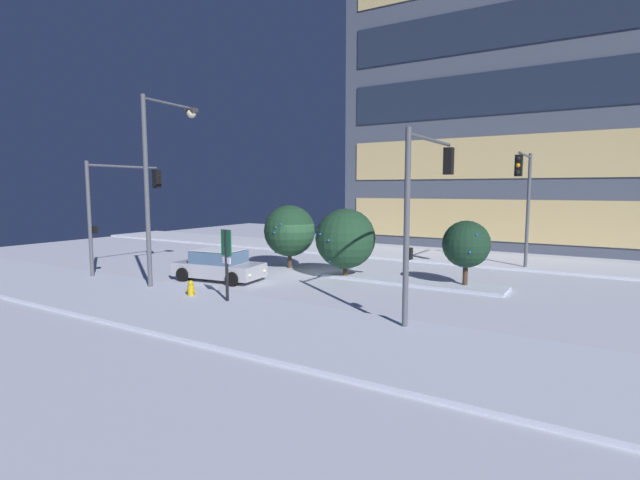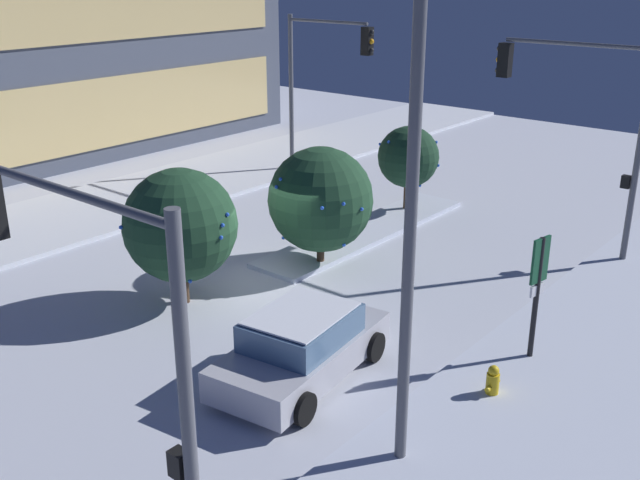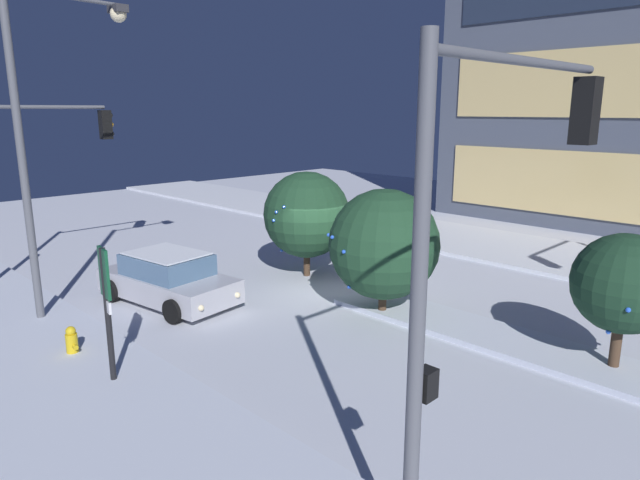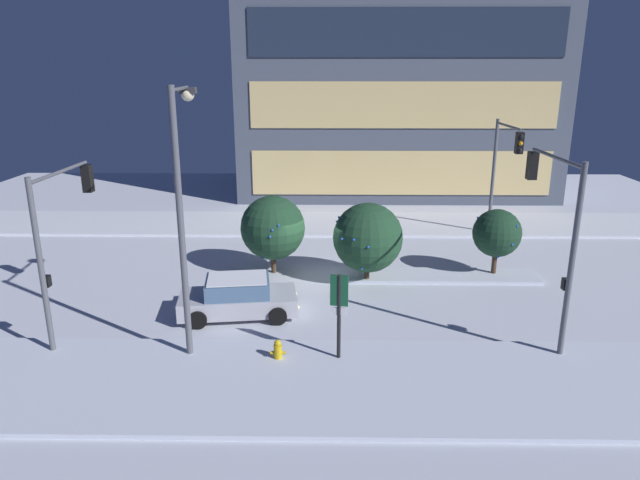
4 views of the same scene
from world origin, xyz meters
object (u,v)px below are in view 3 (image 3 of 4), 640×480
Objects in this scene: traffic_light_corner_near_left at (38,157)px; fire_hydrant at (72,343)px; decorated_tree_right_of_median at (307,215)px; street_lamp_arched at (51,112)px; decorated_tree_median at (384,244)px; decorated_tree_left_of_median at (624,284)px; traffic_light_corner_near_right at (501,206)px; car_near at (168,279)px; parking_info_sign at (106,299)px.

fire_hydrant is (7.28, -2.18, -3.60)m from traffic_light_corner_near_left.
traffic_light_corner_near_left is 1.64× the size of decorated_tree_right_of_median.
traffic_light_corner_near_left reaches higher than fire_hydrant.
street_lamp_arched is 5.93m from fire_hydrant.
decorated_tree_median is 5.70m from decorated_tree_left_of_median.
traffic_light_corner_near_left reaches higher than decorated_tree_right_of_median.
decorated_tree_median is at bearing 49.20° from traffic_light_corner_near_right.
car_near is 1.58× the size of parking_info_sign.
parking_info_sign reaches higher than fire_hydrant.
decorated_tree_right_of_median reaches higher than parking_info_sign.
decorated_tree_median is at bearing -1.00° from parking_info_sign.
traffic_light_corner_near_right is 11.71m from decorated_tree_right_of_median.
street_lamp_arched is 6.06m from parking_info_sign.
street_lamp_arched is 2.42× the size of decorated_tree_median.
car_near is 11.56m from decorated_tree_left_of_median.
decorated_tree_left_of_median is at bearing 0.48° from traffic_light_corner_near_right.
fire_hydrant is 7.93m from decorated_tree_median.
decorated_tree_left_of_median reaches higher than fire_hydrant.
decorated_tree_left_of_median is at bearing -65.25° from street_lamp_arched.
traffic_light_corner_near_right is 1.81× the size of decorated_tree_median.
traffic_light_corner_near_left is 7.63× the size of fire_hydrant.
parking_info_sign is (-7.02, -2.09, -2.44)m from traffic_light_corner_near_right.
decorated_tree_median is at bearing -64.99° from traffic_light_corner_near_left.
decorated_tree_left_of_median is (5.64, 0.79, -0.01)m from decorated_tree_median.
decorated_tree_left_of_median is (6.97, 7.79, 0.12)m from parking_info_sign.
traffic_light_corner_near_right reaches higher than decorated_tree_median.
fire_hydrant is at bearing 103.61° from traffic_light_corner_near_right.
traffic_light_corner_near_right is 9.97m from fire_hydrant.
decorated_tree_right_of_median is (0.86, 4.70, 1.37)m from car_near.
parking_info_sign is 0.95× the size of decorated_tree_left_of_median.
traffic_light_corner_near_left reaches higher than parking_info_sign.
decorated_tree_median reaches higher than fire_hydrant.
decorated_tree_median is (6.11, 5.93, -3.44)m from street_lamp_arched.
street_lamp_arched is 9.19m from decorated_tree_median.
fire_hydrant is 0.25× the size of decorated_tree_left_of_median.
traffic_light_corner_near_left is 11.75m from decorated_tree_median.
street_lamp_arched is at bearing -105.89° from decorated_tree_right_of_median.
traffic_light_corner_near_left reaches higher than car_near.
traffic_light_corner_near_right is (10.67, -1.31, 3.57)m from car_near.
traffic_light_corner_near_left is at bearing -154.99° from decorated_tree_median.
decorated_tree_right_of_median reaches higher than decorated_tree_left_of_median.
decorated_tree_right_of_median is (-0.90, 8.16, 1.72)m from fire_hydrant.
fire_hydrant is at bearing -114.47° from decorated_tree_median.
decorated_tree_right_of_median is (2.00, 7.03, -3.33)m from street_lamp_arched.
car_near is 0.73× the size of traffic_light_corner_near_right.
decorated_tree_right_of_median is at bearing 165.10° from decorated_tree_median.
decorated_tree_right_of_median is (-4.11, 1.09, 0.11)m from decorated_tree_median.
car_near is 6.27m from decorated_tree_median.
traffic_light_corner_near_left is 8.95m from decorated_tree_right_of_median.
fire_hydrant is at bearing -106.65° from traffic_light_corner_near_left.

